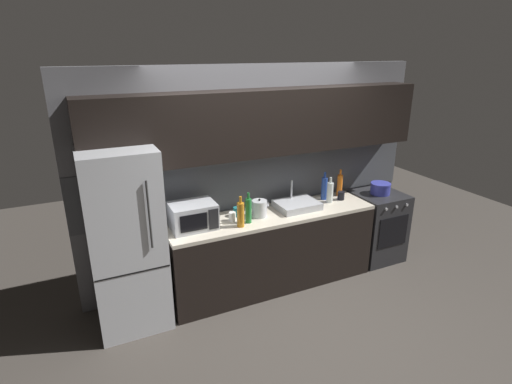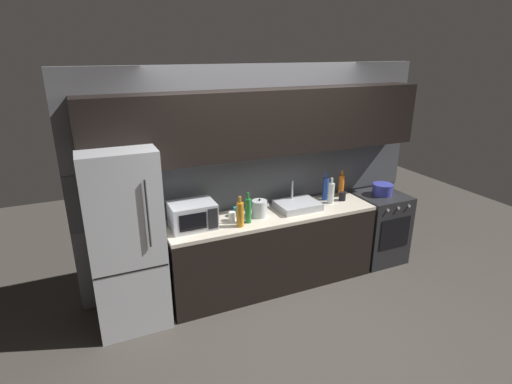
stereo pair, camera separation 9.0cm
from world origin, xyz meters
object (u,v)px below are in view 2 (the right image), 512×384
at_px(refrigerator, 125,239).
at_px(wine_bottle_green, 248,210).
at_px(mug_dark, 342,196).
at_px(wine_bottle_amber, 240,214).
at_px(wine_bottle_clear, 331,193).
at_px(kettle, 260,208).
at_px(oven_range, 378,227).
at_px(wine_bottle_orange, 341,185).
at_px(cooking_pot, 382,189).
at_px(mug_teal, 237,211).
at_px(mug_white, 232,216).
at_px(wine_bottle_blue, 325,189).
at_px(microwave, 192,215).

relative_size(refrigerator, wine_bottle_green, 5.41).
height_order(wine_bottle_green, mug_dark, wine_bottle_green).
height_order(wine_bottle_amber, wine_bottle_clear, wine_bottle_amber).
bearing_deg(wine_bottle_amber, wine_bottle_green, 27.73).
xyz_separation_m(kettle, wine_bottle_green, (-0.18, -0.10, 0.05)).
bearing_deg(oven_range, kettle, 179.89).
height_order(wine_bottle_orange, cooking_pot, wine_bottle_orange).
height_order(refrigerator, oven_range, refrigerator).
height_order(oven_range, wine_bottle_clear, wine_bottle_clear).
relative_size(oven_range, mug_dark, 8.81).
bearing_deg(wine_bottle_clear, mug_teal, 175.78).
xyz_separation_m(wine_bottle_amber, mug_white, (-0.02, 0.17, -0.09)).
bearing_deg(mug_white, wine_bottle_amber, -82.33).
height_order(refrigerator, mug_dark, refrigerator).
relative_size(wine_bottle_orange, mug_dark, 3.32).
height_order(mug_teal, cooking_pot, cooking_pot).
distance_m(wine_bottle_blue, wine_bottle_clear, 0.12).
bearing_deg(mug_white, mug_teal, 45.84).
relative_size(wine_bottle_blue, mug_white, 3.54).
distance_m(refrigerator, wine_bottle_blue, 2.39).
distance_m(wine_bottle_clear, mug_teal, 1.18).
bearing_deg(wine_bottle_clear, mug_dark, 4.34).
bearing_deg(wine_bottle_green, oven_range, 2.95).
bearing_deg(wine_bottle_blue, mug_dark, -29.74).
xyz_separation_m(wine_bottle_blue, wine_bottle_clear, (0.00, -0.12, -0.02)).
bearing_deg(kettle, mug_teal, 152.58).
distance_m(kettle, wine_bottle_amber, 0.34).
bearing_deg(microwave, wine_bottle_clear, 0.38).
relative_size(microwave, cooking_pot, 1.84).
xyz_separation_m(refrigerator, mug_white, (1.11, 0.01, 0.04)).
relative_size(wine_bottle_green, mug_dark, 3.29).
bearing_deg(kettle, refrigerator, -179.91).
distance_m(microwave, cooking_pot, 2.46).
bearing_deg(cooking_pot, refrigerator, -180.00).
distance_m(wine_bottle_amber, mug_teal, 0.30).
relative_size(wine_bottle_orange, wine_bottle_blue, 0.98).
height_order(microwave, mug_dark, microwave).
bearing_deg(wine_bottle_green, wine_bottle_blue, 12.27).
distance_m(microwave, mug_white, 0.44).
bearing_deg(refrigerator, mug_white, 0.76).
distance_m(wine_bottle_amber, wine_bottle_orange, 1.53).
bearing_deg(oven_range, wine_bottle_clear, 177.67).
height_order(kettle, wine_bottle_orange, wine_bottle_orange).
relative_size(microwave, wine_bottle_green, 1.37).
distance_m(wine_bottle_clear, mug_dark, 0.19).
height_order(wine_bottle_blue, wine_bottle_clear, wine_bottle_blue).
relative_size(kettle, mug_dark, 2.04).
bearing_deg(refrigerator, wine_bottle_blue, 3.53).
xyz_separation_m(wine_bottle_amber, wine_bottle_orange, (1.49, 0.33, 0.00)).
bearing_deg(mug_teal, cooking_pot, -3.44).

